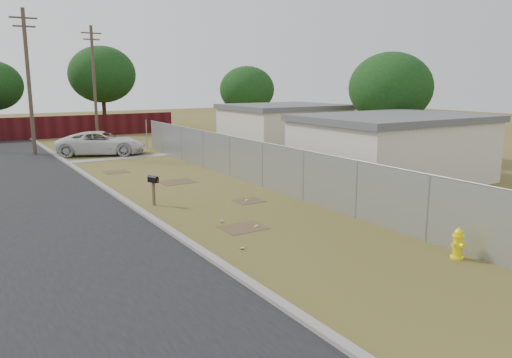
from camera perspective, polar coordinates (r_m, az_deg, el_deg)
ground at (r=20.77m, az=-6.51°, el=-1.83°), size 120.00×120.00×0.00m
chainlink_fence at (r=22.95m, az=-0.59°, el=1.51°), size 0.10×27.06×2.02m
utility_poles at (r=39.32m, az=-24.97°, el=10.23°), size 12.60×8.24×9.00m
houses at (r=28.36m, az=8.66°, el=4.81°), size 9.30×17.24×3.10m
horizon_trees at (r=42.94m, az=-19.39°, el=10.54°), size 33.32×31.94×7.78m
fire_hydrant at (r=14.35m, az=22.09°, el=-6.91°), size 0.40×0.41×0.86m
mailbox at (r=19.16m, az=-11.67°, el=-0.34°), size 0.32×0.49×1.14m
pickup_truck at (r=33.21m, az=-17.26°, el=3.94°), size 5.94×4.49×1.50m
scattered_litter at (r=16.65m, az=-1.64°, el=-4.91°), size 3.12×4.93×0.07m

